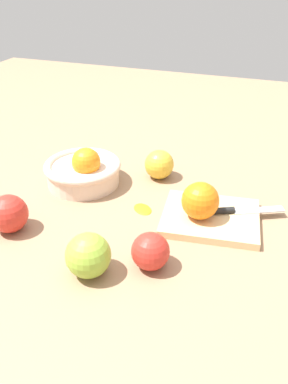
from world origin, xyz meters
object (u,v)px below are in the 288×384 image
bowl (83,171)px  apple_front_right (150,251)px  apple_front_left_2 (9,214)px  apple_front_left (88,255)px  cutting_board (210,218)px  knife (239,210)px  apple_back_center (159,164)px  orange_on_board (200,202)px

bowl → apple_front_right: 0.35m
apple_front_left_2 → apple_front_right: bearing=-2.0°
bowl → apple_front_left: 0.33m
cutting_board → knife: bearing=27.8°
apple_front_left_2 → apple_back_center: bearing=55.7°
bowl → knife: 0.38m
apple_back_center → apple_front_left_2: apple_front_left_2 is taller
orange_on_board → knife: size_ratio=0.54×
apple_front_left_2 → cutting_board: bearing=24.2°
bowl → orange_on_board: size_ratio=2.39×
knife → apple_front_left_2: apple_front_left_2 is taller
knife → apple_back_center: (-0.22, 0.12, 0.02)m
cutting_board → apple_front_left_2: 0.42m
apple_back_center → apple_front_right: (0.09, -0.33, -0.00)m
knife → apple_front_right: apple_front_right is taller
cutting_board → orange_on_board: orange_on_board is taller
bowl → apple_front_right: (0.26, -0.24, -0.00)m
orange_on_board → knife: orange_on_board is taller
knife → apple_front_right: bearing=-121.2°
orange_on_board → cutting_board: bearing=42.2°
knife → apple_back_center: apple_back_center is taller
bowl → apple_back_center: size_ratio=2.55×
knife → apple_front_left_2: 0.48m
cutting_board → orange_on_board: 0.06m
knife → apple_front_left: (-0.22, -0.26, 0.02)m
orange_on_board → apple_front_right: size_ratio=1.12×
orange_on_board → apple_back_center: size_ratio=1.06×
apple_front_right → apple_front_left: apple_front_left is taller
apple_back_center → apple_front_left_2: bearing=-124.3°
apple_front_left → apple_front_left_2: apple_front_left is taller
apple_front_right → orange_on_board: bearing=72.4°
knife → apple_front_left_2: (-0.44, -0.20, 0.02)m
bowl → cutting_board: bowl is taller
cutting_board → apple_front_right: size_ratio=2.88×
apple_front_left_2 → orange_on_board: bearing=22.9°
apple_front_right → apple_front_left_2: bearing=178.0°
bowl → apple_back_center: bearing=29.5°
bowl → orange_on_board: bowl is taller
orange_on_board → apple_back_center: 0.22m
orange_on_board → apple_front_right: bearing=-107.6°
knife → apple_front_left: size_ratio=1.80×
apple_front_left → apple_front_right: bearing=29.3°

